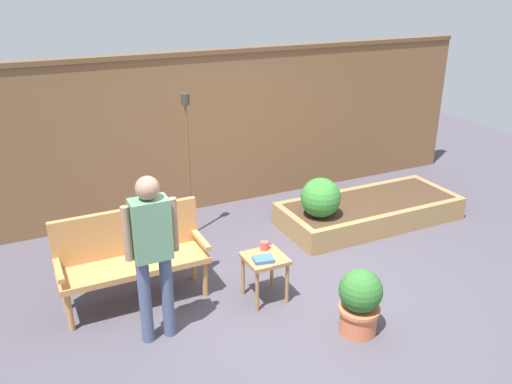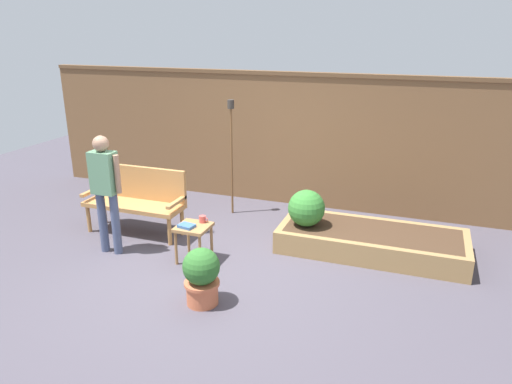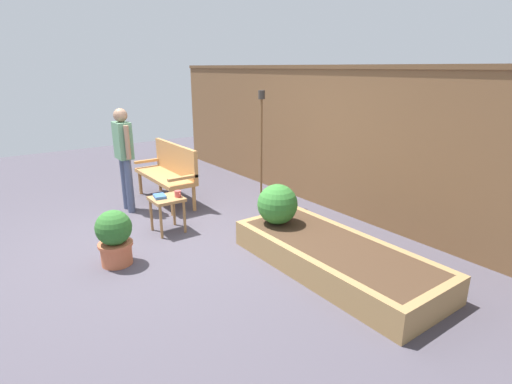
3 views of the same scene
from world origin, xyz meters
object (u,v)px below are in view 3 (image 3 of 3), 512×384
object	(u,v)px
side_table	(167,204)
cup_on_table	(178,194)
garden_bench	(170,169)
shrub_near_bench	(277,204)
book_on_table	(160,196)
person_by_bench	(124,151)
potted_boxwood	(115,236)
tiki_torch	(261,129)

from	to	relation	value
side_table	cup_on_table	distance (m)	0.20
garden_bench	cup_on_table	size ratio (longest dim) A/B	12.11
shrub_near_bench	side_table	bearing A→B (deg)	-143.29
cup_on_table	book_on_table	bearing A→B (deg)	-119.40
cup_on_table	person_by_bench	world-z (taller)	person_by_bench
garden_bench	potted_boxwood	xyz separation A→B (m)	(1.71, -1.44, -0.21)
garden_bench	tiki_torch	distance (m)	1.64
garden_bench	side_table	world-z (taller)	garden_bench
shrub_near_bench	person_by_bench	bearing A→B (deg)	-156.06
cup_on_table	tiki_torch	bearing A→B (deg)	99.01
book_on_table	garden_bench	bearing A→B (deg)	160.20
side_table	tiki_torch	bearing A→B (deg)	96.13
potted_boxwood	shrub_near_bench	xyz separation A→B (m)	(0.68, 1.76, 0.21)
side_table	cup_on_table	bearing A→B (deg)	64.66
side_table	shrub_near_bench	xyz separation A→B (m)	(1.21, 0.90, 0.15)
side_table	person_by_bench	bearing A→B (deg)	-172.94
side_table	tiki_torch	size ratio (longest dim) A/B	0.27
side_table	potted_boxwood	world-z (taller)	potted_boxwood
garden_bench	book_on_table	world-z (taller)	garden_bench
book_on_table	person_by_bench	xyz separation A→B (m)	(-1.09, -0.07, 0.43)
side_table	person_by_bench	world-z (taller)	person_by_bench
cup_on_table	person_by_bench	xyz separation A→B (m)	(-1.21, -0.28, 0.41)
tiki_torch	person_by_bench	distance (m)	2.09
garden_bench	book_on_table	bearing A→B (deg)	-29.98
book_on_table	tiki_torch	bearing A→B (deg)	104.38
book_on_table	shrub_near_bench	world-z (taller)	shrub_near_bench
garden_bench	cup_on_table	distance (m)	1.33
cup_on_table	tiki_torch	distance (m)	1.73
book_on_table	cup_on_table	bearing A→B (deg)	70.79
cup_on_table	tiki_torch	size ratio (longest dim) A/B	0.07
book_on_table	shrub_near_bench	xyz separation A→B (m)	(1.26, 0.98, 0.05)
potted_boxwood	side_table	bearing A→B (deg)	121.62
side_table	cup_on_table	size ratio (longest dim) A/B	4.04
side_table	potted_boxwood	size ratio (longest dim) A/B	0.75
side_table	cup_on_table	world-z (taller)	cup_on_table
garden_bench	person_by_bench	world-z (taller)	person_by_bench
side_table	person_by_bench	size ratio (longest dim) A/B	0.31
book_on_table	tiki_torch	world-z (taller)	tiki_torch
side_table	garden_bench	bearing A→B (deg)	153.85
potted_boxwood	garden_bench	bearing A→B (deg)	139.95
book_on_table	person_by_bench	bearing A→B (deg)	-166.15
side_table	tiki_torch	xyz separation A→B (m)	(-0.18, 1.70, 0.82)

